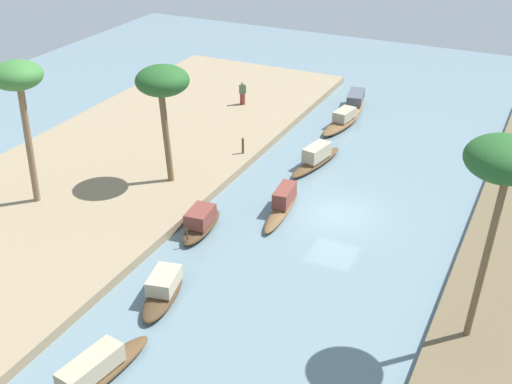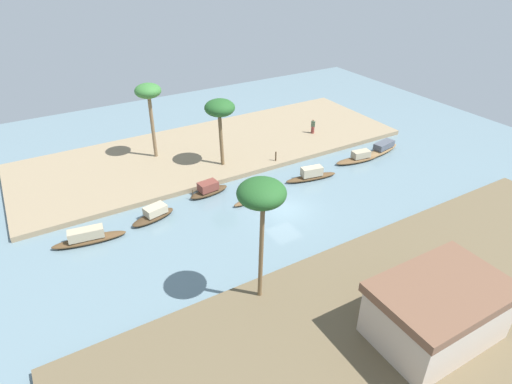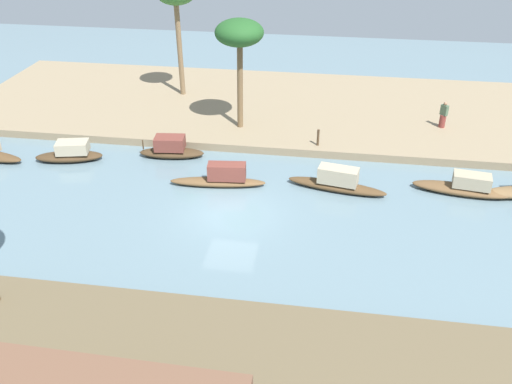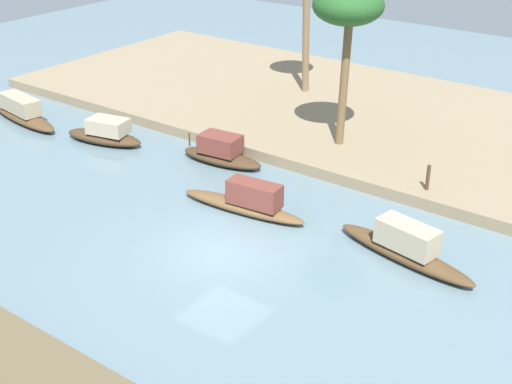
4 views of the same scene
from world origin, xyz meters
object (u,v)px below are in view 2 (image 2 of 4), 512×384
object	(u,v)px
person_on_near_bank	(313,127)
palm_tree_right_tall	(262,196)
palm_tree_left_near	(220,109)
riverside_building	(437,310)
sampan_with_tall_canopy	(209,190)
mooring_post	(276,156)
sampan_downstream_large	(260,194)
sampan_midstream	(382,149)
sampan_open_hull	(358,158)
sampan_upstream_small	(311,175)
sampan_with_red_awning	(88,237)
palm_tree_left_far	(148,94)
sampan_near_left_bank	(154,215)

from	to	relation	value
person_on_near_bank	palm_tree_right_tall	distance (m)	27.55
palm_tree_left_near	riverside_building	bearing A→B (deg)	91.44
sampan_with_tall_canopy	mooring_post	xyz separation A→B (m)	(-8.30, -1.83, 0.47)
mooring_post	sampan_downstream_large	bearing A→B (deg)	44.92
sampan_midstream	sampan_with_tall_canopy	bearing A→B (deg)	-15.49
sampan_open_hull	sampan_midstream	bearing A→B (deg)	-167.72
palm_tree_left_near	palm_tree_right_tall	size ratio (longest dim) A/B	0.80
person_on_near_bank	riverside_building	distance (m)	29.18
sampan_upstream_small	riverside_building	size ratio (longest dim) A/B	0.71
sampan_with_red_awning	sampan_midstream	size ratio (longest dim) A/B	0.99
sampan_upstream_small	palm_tree_left_near	size ratio (longest dim) A/B	0.79
palm_tree_left_near	palm_tree_left_far	size ratio (longest dim) A/B	0.87
sampan_midstream	sampan_open_hull	bearing A→B (deg)	-6.62
sampan_upstream_small	riverside_building	xyz separation A→B (m)	(5.55, 18.56, 1.80)
sampan_upstream_small	palm_tree_left_far	world-z (taller)	palm_tree_left_far
sampan_near_left_bank	riverside_building	distance (m)	21.95
riverside_building	sampan_open_hull	bearing A→B (deg)	-121.24
sampan_open_hull	mooring_post	bearing A→B (deg)	-17.72
sampan_with_red_awning	sampan_downstream_large	bearing A→B (deg)	-175.63
sampan_downstream_large	mooring_post	world-z (taller)	mooring_post
mooring_post	person_on_near_bank	bearing A→B (deg)	-153.09
person_on_near_bank	palm_tree_left_near	bearing A→B (deg)	52.82
sampan_open_hull	sampan_downstream_large	xyz separation A→B (m)	(12.39, 1.03, 0.06)
sampan_near_left_bank	person_on_near_bank	bearing A→B (deg)	-174.58
sampan_midstream	sampan_downstream_large	bearing A→B (deg)	-6.18
sampan_downstream_large	sampan_midstream	bearing A→B (deg)	178.73
sampan_with_red_awning	palm_tree_left_near	distance (m)	16.29
palm_tree_right_tall	sampan_near_left_bank	bearing A→B (deg)	-77.43
palm_tree_left_near	sampan_downstream_large	bearing A→B (deg)	91.67
sampan_downstream_large	sampan_midstream	xyz separation A→B (m)	(-15.99, -1.29, -0.01)
sampan_near_left_bank	palm_tree_left_near	size ratio (longest dim) A/B	0.60
riverside_building	palm_tree_left_near	bearing A→B (deg)	-87.84
sampan_near_left_bank	palm_tree_right_tall	xyz separation A→B (m)	(-2.73, 12.26, 7.36)
sampan_open_hull	mooring_post	distance (m)	8.51
palm_tree_left_far	riverside_building	distance (m)	30.84
sampan_with_red_awning	palm_tree_left_near	size ratio (longest dim) A/B	0.83
sampan_open_hull	sampan_near_left_bank	bearing A→B (deg)	6.67
sampan_open_hull	sampan_with_red_awning	bearing A→B (deg)	7.95
sampan_midstream	sampan_upstream_small	bearing A→B (deg)	-5.88
sampan_with_red_awning	riverside_building	world-z (taller)	riverside_building
sampan_downstream_large	palm_tree_left_far	distance (m)	14.50
sampan_downstream_large	mooring_post	size ratio (longest dim) A/B	5.16
palm_tree_left_near	riverside_building	world-z (taller)	palm_tree_left_near
mooring_post	palm_tree_left_near	distance (m)	7.46
sampan_upstream_small	palm_tree_left_near	distance (m)	10.56
mooring_post	sampan_with_tall_canopy	bearing A→B (deg)	12.46
sampan_downstream_large	sampan_near_left_bank	bearing A→B (deg)	-15.66
sampan_with_tall_canopy	palm_tree_right_tall	distance (m)	15.70
sampan_downstream_large	riverside_building	size ratio (longest dim) A/B	0.68
sampan_midstream	palm_tree_left_far	xyz separation A→B (m)	(21.26, -10.50, 6.58)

